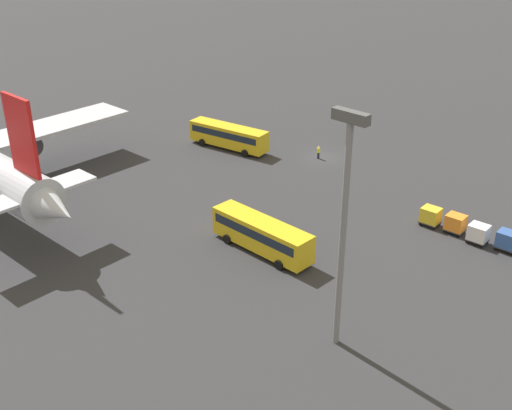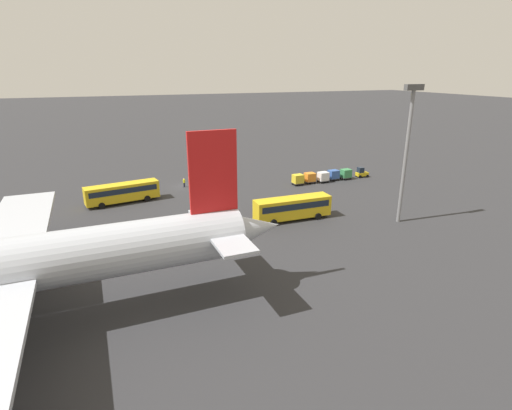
{
  "view_description": "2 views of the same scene",
  "coord_description": "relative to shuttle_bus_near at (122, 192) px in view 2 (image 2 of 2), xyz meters",
  "views": [
    {
      "loc": [
        -48.34,
        64.57,
        32.57
      ],
      "look_at": [
        -6.89,
        20.35,
        2.53
      ],
      "focal_mm": 45.0,
      "sensor_mm": 36.0,
      "label": 1
    },
    {
      "loc": [
        14.7,
        72.88,
        20.95
      ],
      "look_at": [
        -4.39,
        25.61,
        3.68
      ],
      "focal_mm": 28.0,
      "sensor_mm": 36.0,
      "label": 2
    }
  ],
  "objects": [
    {
      "name": "ground_plane",
      "position": [
        -11.58,
        -6.17,
        -1.94
      ],
      "size": [
        600.0,
        600.0,
        0.0
      ],
      "primitive_type": "plane",
      "color": "#2D2D30"
    },
    {
      "name": "shuttle_bus_near",
      "position": [
        0.0,
        0.0,
        0.0
      ],
      "size": [
        12.04,
        4.36,
        3.25
      ],
      "rotation": [
        0.0,
        0.0,
        0.16
      ],
      "color": "gold",
      "rests_on": "ground"
    },
    {
      "name": "shuttle_bus_far",
      "position": [
        -22.47,
        17.6,
        0.06
      ],
      "size": [
        11.55,
        3.2,
        3.36
      ],
      "rotation": [
        0.0,
        0.0,
        -0.02
      ],
      "color": "gold",
      "rests_on": "ground"
    },
    {
      "name": "baggage_tug",
      "position": [
        -46.92,
        0.83,
        -1.0
      ],
      "size": [
        2.49,
        1.78,
        2.1
      ],
      "rotation": [
        0.0,
        0.0,
        -0.07
      ],
      "color": "gold",
      "rests_on": "ground"
    },
    {
      "name": "worker_person",
      "position": [
        -11.45,
        -5.53,
        -1.07
      ],
      "size": [
        0.38,
        0.38,
        1.74
      ],
      "color": "#1E1E2D",
      "rests_on": "ground"
    },
    {
      "name": "cargo_cart_green",
      "position": [
        -42.94,
        1.07,
        -0.75
      ],
      "size": [
        2.07,
        1.77,
        2.06
      ],
      "rotation": [
        0.0,
        0.0,
        0.05
      ],
      "color": "#38383D",
      "rests_on": "ground"
    },
    {
      "name": "cargo_cart_blue",
      "position": [
        -40.2,
        0.81,
        -0.75
      ],
      "size": [
        2.07,
        1.77,
        2.06
      ],
      "rotation": [
        0.0,
        0.0,
        0.05
      ],
      "color": "#38383D",
      "rests_on": "ground"
    },
    {
      "name": "cargo_cart_white",
      "position": [
        -37.45,
        1.43,
        -0.75
      ],
      "size": [
        2.07,
        1.77,
        2.06
      ],
      "rotation": [
        0.0,
        0.0,
        0.05
      ],
      "color": "#38383D",
      "rests_on": "ground"
    },
    {
      "name": "cargo_cart_orange",
      "position": [
        -34.71,
        1.02,
        -0.75
      ],
      "size": [
        2.07,
        1.77,
        2.06
      ],
      "rotation": [
        0.0,
        0.0,
        0.05
      ],
      "color": "#38383D",
      "rests_on": "ground"
    },
    {
      "name": "cargo_cart_yellow",
      "position": [
        -31.97,
        1.27,
        -0.75
      ],
      "size": [
        2.07,
        1.77,
        2.06
      ],
      "rotation": [
        0.0,
        0.0,
        0.05
      ],
      "color": "#38383D",
      "rests_on": "ground"
    },
    {
      "name": "light_pole",
      "position": [
        -36.46,
        24.06,
        9.71
      ],
      "size": [
        2.8,
        0.7,
        19.22
      ],
      "color": "slate",
      "rests_on": "ground"
    }
  ]
}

